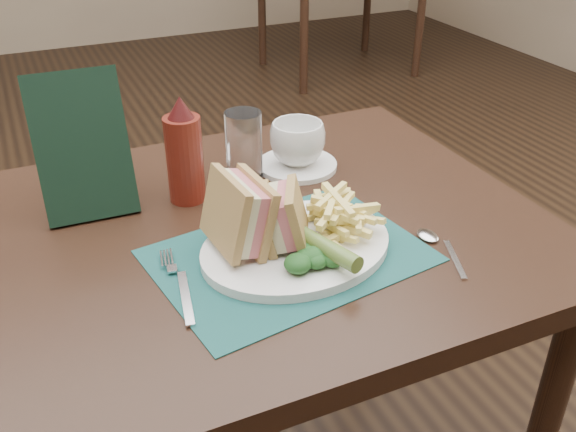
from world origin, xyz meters
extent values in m
plane|color=black|center=(0.00, 0.00, 0.00)|extent=(7.00, 7.00, 0.00)
plane|color=tan|center=(0.00, 3.50, 0.00)|extent=(6.00, 0.00, 6.00)
cube|color=#164845|center=(0.00, -0.61, 0.75)|extent=(0.43, 0.33, 0.00)
cylinder|color=#4A6727|center=(0.03, -0.67, 0.79)|extent=(0.06, 0.12, 0.03)
cylinder|color=white|center=(0.14, -0.34, 0.76)|extent=(0.16, 0.16, 0.01)
imported|color=white|center=(0.14, -0.34, 0.80)|extent=(0.13, 0.13, 0.08)
cylinder|color=white|center=(0.03, -0.35, 0.81)|extent=(0.08, 0.08, 0.13)
cube|color=black|center=(-0.25, -0.35, 0.87)|extent=(0.15, 0.09, 0.23)
camera|label=1|loc=(-0.33, -1.34, 1.29)|focal=40.00mm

